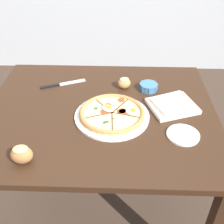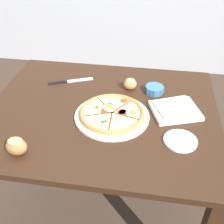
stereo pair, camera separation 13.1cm
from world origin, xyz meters
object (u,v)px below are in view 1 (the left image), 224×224
at_px(pizza, 112,114).
at_px(side_saucer, 183,135).
at_px(bread_piece_near, 22,154).
at_px(bread_piece_mid, 124,83).
at_px(knife_main, 63,84).
at_px(dining_table, 101,128).
at_px(napkin_folded, 172,105).
at_px(ramekin_bowl, 148,87).

height_order(pizza, side_saucer, pizza).
xyz_separation_m(bread_piece_near, bread_piece_mid, (0.39, 0.56, -0.01)).
xyz_separation_m(bread_piece_mid, knife_main, (-0.34, 0.02, -0.03)).
bearing_deg(pizza, bread_piece_near, -138.59).
relative_size(dining_table, pizza, 3.20).
bearing_deg(side_saucer, bread_piece_mid, 123.61).
bearing_deg(napkin_folded, pizza, -163.72).
xyz_separation_m(pizza, knife_main, (-0.29, 0.29, -0.01)).
distance_m(ramekin_bowl, knife_main, 0.48).
bearing_deg(side_saucer, napkin_folded, 94.97).
bearing_deg(ramekin_bowl, knife_main, 175.56).
distance_m(bread_piece_near, side_saucer, 0.68).
bearing_deg(bread_piece_near, napkin_folded, 31.27).
relative_size(napkin_folded, knife_main, 1.12).
bearing_deg(pizza, ramekin_bowl, 53.10).
height_order(ramekin_bowl, napkin_folded, same).
bearing_deg(knife_main, bread_piece_near, -117.68).
distance_m(dining_table, side_saucer, 0.43).
bearing_deg(napkin_folded, bread_piece_near, -148.73).
xyz_separation_m(dining_table, pizza, (0.06, -0.05, 0.13)).
bearing_deg(ramekin_bowl, bread_piece_mid, 174.74).
bearing_deg(ramekin_bowl, napkin_folded, -57.04).
distance_m(napkin_folded, knife_main, 0.62).
relative_size(dining_table, bread_piece_near, 12.59).
distance_m(ramekin_bowl, side_saucer, 0.39).
relative_size(ramekin_bowl, side_saucer, 0.72).
height_order(ramekin_bowl, knife_main, ramekin_bowl).
bearing_deg(ramekin_bowl, dining_table, -141.45).
bearing_deg(dining_table, bread_piece_near, -128.38).
xyz_separation_m(pizza, bread_piece_near, (-0.34, -0.30, 0.02)).
relative_size(napkin_folded, side_saucer, 1.87).
distance_m(bread_piece_mid, knife_main, 0.35).
distance_m(pizza, knife_main, 0.41).
xyz_separation_m(dining_table, side_saucer, (0.37, -0.18, 0.12)).
bearing_deg(bread_piece_near, dining_table, 51.62).
height_order(dining_table, pizza, pizza).
bearing_deg(dining_table, napkin_folded, 5.40).
distance_m(pizza, bread_piece_near, 0.45).
height_order(pizza, bread_piece_mid, bread_piece_mid).
relative_size(pizza, bread_piece_near, 3.94).
bearing_deg(pizza, bread_piece_mid, 77.90).
xyz_separation_m(dining_table, knife_main, (-0.23, 0.24, 0.11)).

